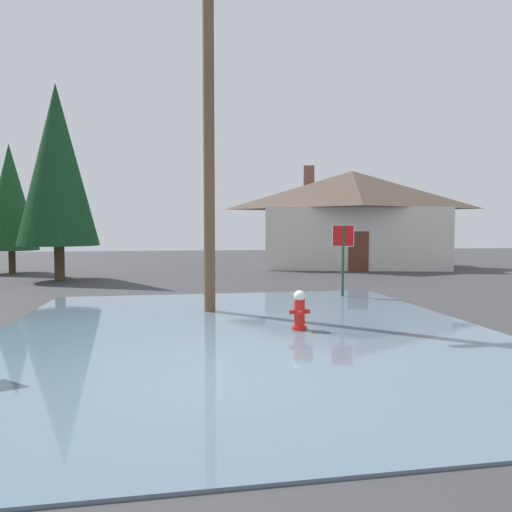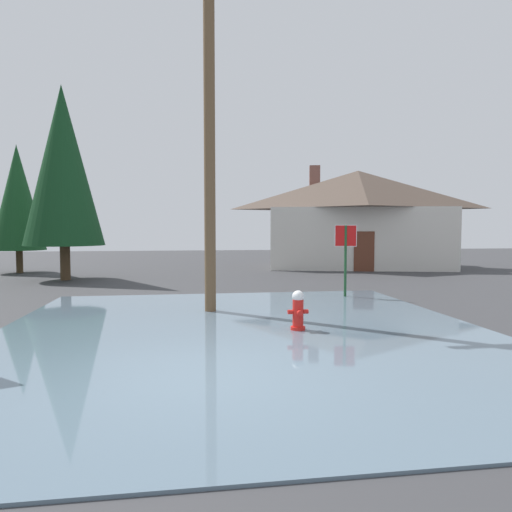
{
  "view_description": "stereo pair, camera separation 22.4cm",
  "coord_description": "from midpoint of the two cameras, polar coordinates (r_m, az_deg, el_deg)",
  "views": [
    {
      "loc": [
        -0.34,
        -6.36,
        2.09
      ],
      "look_at": [
        1.45,
        4.29,
        1.46
      ],
      "focal_mm": 32.16,
      "sensor_mm": 36.0,
      "label": 1
    },
    {
      "loc": [
        -0.12,
        -6.39,
        2.09
      ],
      "look_at": [
        1.45,
        4.29,
        1.46
      ],
      "focal_mm": 32.16,
      "sensor_mm": 36.0,
      "label": 2
    }
  ],
  "objects": [
    {
      "name": "ground_plane",
      "position": [
        6.73,
        -7.37,
        -15.24
      ],
      "size": [
        80.0,
        80.0,
        0.1
      ],
      "primitive_type": "cube",
      "color": "#38383A"
    },
    {
      "name": "flood_puddle",
      "position": [
        9.4,
        -1.91,
        -9.41
      ],
      "size": [
        9.98,
        11.09,
        0.04
      ],
      "primitive_type": "cube",
      "color": "slate",
      "rests_on": "ground"
    },
    {
      "name": "lane_stop_bar",
      "position": [
        4.65,
        -15.99,
        -23.44
      ],
      "size": [
        3.25,
        0.35,
        0.01
      ],
      "primitive_type": "cube",
      "rotation": [
        0.0,
        0.0,
        -0.01
      ],
      "color": "silver",
      "rests_on": "ground"
    },
    {
      "name": "fire_hydrant",
      "position": [
        9.49,
        4.75,
        -6.86
      ],
      "size": [
        0.42,
        0.36,
        0.85
      ],
      "color": "red",
      "rests_on": "ground"
    },
    {
      "name": "utility_pole",
      "position": [
        11.76,
        -6.45,
        14.95
      ],
      "size": [
        1.6,
        0.28,
        8.58
      ],
      "color": "brown",
      "rests_on": "ground"
    },
    {
      "name": "stop_sign_far",
      "position": [
        14.29,
        10.33,
        1.2
      ],
      "size": [
        0.65,
        0.19,
        2.23
      ],
      "color": "#1E4C28",
      "rests_on": "ground"
    },
    {
      "name": "house",
      "position": [
        26.1,
        11.55,
        4.73
      ],
      "size": [
        11.15,
        7.86,
        5.75
      ],
      "color": "beige",
      "rests_on": "ground"
    },
    {
      "name": "pine_tree_tall_left",
      "position": [
        24.82,
        -28.48,
        6.43
      ],
      "size": [
        2.46,
        2.46,
        6.14
      ],
      "color": "#4C3823",
      "rests_on": "ground"
    },
    {
      "name": "pine_tree_mid_left",
      "position": [
        20.63,
        -23.79,
        10.29
      ],
      "size": [
        3.19,
        3.19,
        7.99
      ],
      "color": "#4C3823",
      "rests_on": "ground"
    }
  ]
}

